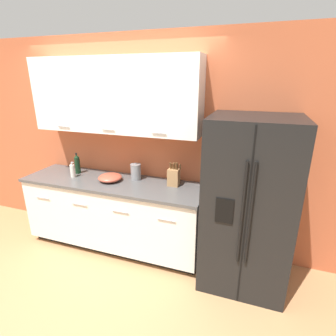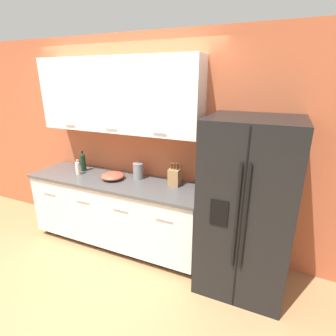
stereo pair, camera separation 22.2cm
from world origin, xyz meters
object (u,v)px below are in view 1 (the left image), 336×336
at_px(refrigerator, 248,205).
at_px(knife_block, 174,177).
at_px(wine_bottle, 77,164).
at_px(soap_dispenser, 73,171).
at_px(mixing_bowl, 110,177).
at_px(steel_canister, 136,172).

distance_m(refrigerator, knife_block, 0.88).
bearing_deg(wine_bottle, soap_dispenser, -78.20).
relative_size(refrigerator, mixing_bowl, 6.17).
distance_m(refrigerator, steel_canister, 1.38).
relative_size(knife_block, steel_canister, 1.36).
bearing_deg(wine_bottle, steel_canister, 3.50).
relative_size(wine_bottle, mixing_bowl, 0.95).
distance_m(wine_bottle, steel_canister, 0.82).
height_order(wine_bottle, steel_canister, wine_bottle).
relative_size(knife_block, soap_dispenser, 1.43).
bearing_deg(refrigerator, wine_bottle, 175.58).
relative_size(knife_block, mixing_bowl, 1.01).
distance_m(knife_block, mixing_bowl, 0.79).
height_order(refrigerator, wine_bottle, refrigerator).
bearing_deg(mixing_bowl, refrigerator, -2.31).
relative_size(refrigerator, soap_dispenser, 8.76).
relative_size(soap_dispenser, steel_canister, 0.95).
height_order(wine_bottle, mixing_bowl, wine_bottle).
distance_m(wine_bottle, soap_dispenser, 0.15).
bearing_deg(soap_dispenser, steel_canister, 13.64).
bearing_deg(mixing_bowl, knife_block, 8.72).
relative_size(refrigerator, steel_canister, 8.33).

